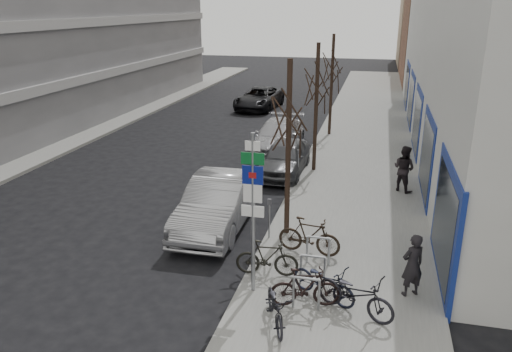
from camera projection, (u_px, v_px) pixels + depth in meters
The scene contains 25 objects.
ground at pixel (165, 283), 13.10m from camera, with size 120.00×120.00×0.00m, color black.
sidewalk_east at pixel (358, 174), 21.25m from camera, with size 5.00×70.00×0.15m, color slate.
sidewalk_west at pixel (41, 150), 24.74m from camera, with size 3.00×70.00×0.15m, color slate.
brick_building_far at pixel (472, 39), 45.61m from camera, with size 12.00×14.00×8.00m, color brown.
tan_building_far at pixel (457, 26), 59.11m from camera, with size 13.00×12.00×9.00m, color #937A5B.
highway_sign_pole at pixel (253, 205), 11.75m from camera, with size 0.55×0.10×4.20m.
bike_rack at pixel (313, 267), 12.58m from camera, with size 0.66×2.26×0.83m.
tree_near at pixel (289, 108), 14.40m from camera, with size 1.80×1.80×5.50m.
tree_mid at pixel (317, 78), 20.37m from camera, with size 1.80×1.80×5.50m.
tree_far at pixel (333, 61), 26.34m from camera, with size 1.80×1.80×5.50m.
meter_front at pixel (269, 214), 15.08m from camera, with size 0.10×0.08×1.27m.
meter_mid at pixel (298, 162), 20.13m from camera, with size 0.10×0.08×1.27m.
meter_back at pixel (316, 130), 25.18m from camera, with size 0.10×0.08×1.27m.
bike_near_left at pixel (276, 304), 11.01m from camera, with size 0.51×1.67×1.02m, color black.
bike_near_right at pixel (305, 287), 11.67m from camera, with size 0.50×1.68×1.02m, color black.
bike_mid_curb at pixel (324, 279), 11.97m from camera, with size 0.54×1.77×1.08m, color black.
bike_mid_inner at pixel (267, 258), 13.04m from camera, with size 0.50×1.67×1.02m, color black.
bike_far_curb at pixel (355, 291), 11.37m from camera, with size 0.59×1.96×1.19m, color black.
bike_far_inner at pixel (309, 236), 14.17m from camera, with size 0.55×1.83×1.11m, color black.
parked_car_front at pixel (218, 202), 16.18m from camera, with size 1.79×5.13×1.69m, color #A7A8AC.
parked_car_mid at pixel (285, 157), 21.33m from camera, with size 1.73×4.31×1.47m, color #47474B.
parked_car_back at pixel (278, 136), 24.79m from camera, with size 2.09×5.14×1.49m, color #A7A7AC.
lane_car at pixel (259, 98), 34.86m from camera, with size 2.44×5.30×1.47m, color black.
pedestrian_near at pixel (412, 265), 12.05m from camera, with size 0.59×0.39×1.62m, color black.
pedestrian_far at pixel (404, 168), 18.90m from camera, with size 0.67×0.45×1.81m, color black.
Camera 1 is at (5.07, -10.57, 6.92)m, focal length 35.00 mm.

